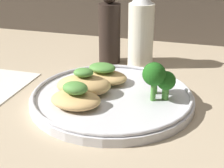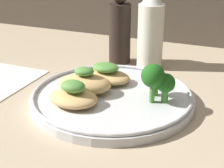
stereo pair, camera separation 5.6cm
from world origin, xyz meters
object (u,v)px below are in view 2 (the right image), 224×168
Objects in this scene: plate at (112,97)px; pepper_grinder at (120,31)px; sauce_bottle at (151,31)px; broccoli_bunch at (157,78)px.

plate is 1.72× the size of pepper_grinder.
sauce_bottle is (0.54, 19.32, 6.73)cm from plate.
sauce_bottle is (-6.80, 18.32, 2.50)cm from broccoli_bunch.
pepper_grinder is at bearing 126.72° from broccoli_bunch.
plate is 8.53cm from broccoli_bunch.
broccoli_bunch reaches higher than plate.
broccoli_bunch is (7.34, 1.00, 4.22)cm from plate.
pepper_grinder is at bearing 108.12° from plate.
plate is at bearing -71.88° from pepper_grinder.
sauce_bottle reaches higher than broccoli_bunch.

